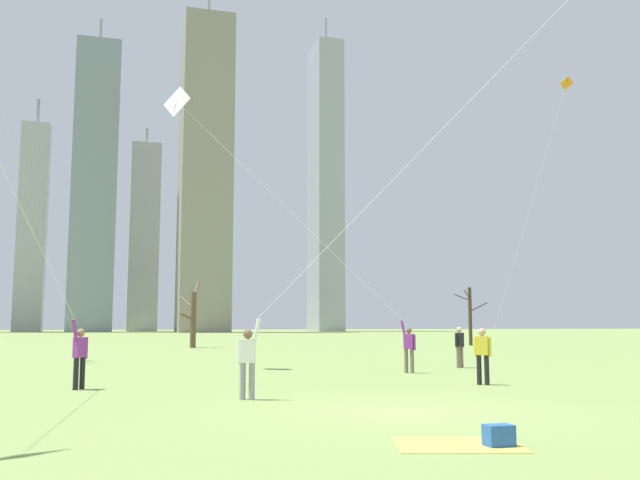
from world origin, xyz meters
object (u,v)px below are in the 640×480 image
object	(u,v)px
bare_tree_left_of_center	(193,316)
bare_tree_rightmost	(470,315)
picnic_spot	(481,439)
distant_kite_drifting_left_orange	(558,115)
kite_flyer_midfield_right_white	(342,275)
kite_flyer_midfield_left_blue	(355,243)
bystander_strolling_midfield	(482,353)
bystander_far_off_by_trees	(460,345)
kite_flyer_foreground_left_green	(34,255)

from	to	relation	value
bare_tree_left_of_center	bare_tree_rightmost	distance (m)	22.33
bare_tree_rightmost	picnic_spot	bearing A→B (deg)	-118.29
distant_kite_drifting_left_orange	bare_tree_left_of_center	bearing A→B (deg)	136.13
kite_flyer_midfield_right_white	bare_tree_left_of_center	bearing A→B (deg)	95.02
bare_tree_rightmost	kite_flyer_midfield_left_blue	bearing A→B (deg)	-121.97
picnic_spot	bare_tree_rightmost	size ratio (longest dim) A/B	0.45
bystander_strolling_midfield	bare_tree_left_of_center	world-z (taller)	bare_tree_left_of_center
bare_tree_left_of_center	distant_kite_drifting_left_orange	bearing A→B (deg)	-43.87
kite_flyer_midfield_left_blue	bystander_far_off_by_trees	distance (m)	13.11
bystander_strolling_midfield	bare_tree_left_of_center	distance (m)	34.60
bystander_far_off_by_trees	bare_tree_left_of_center	size ratio (longest dim) A/B	0.33
bare_tree_left_of_center	kite_flyer_midfield_left_blue	bearing A→B (deg)	-90.28
kite_flyer_midfield_left_blue	distant_kite_drifting_left_orange	world-z (taller)	kite_flyer_midfield_left_blue
kite_flyer_midfield_left_blue	picnic_spot	bearing A→B (deg)	-92.78
kite_flyer_midfield_right_white	picnic_spot	world-z (taller)	kite_flyer_midfield_right_white
distant_kite_drifting_left_orange	bare_tree_rightmost	bearing A→B (deg)	79.16
kite_flyer_midfield_left_blue	bystander_strolling_midfield	xyz separation A→B (m)	(4.84, 2.74, -2.76)
kite_flyer_foreground_left_green	distant_kite_drifting_left_orange	distance (m)	32.81
kite_flyer_foreground_left_green	kite_flyer_midfield_left_blue	xyz separation A→B (m)	(7.35, -2.55, 0.26)
kite_flyer_midfield_right_white	bare_tree_rightmost	size ratio (longest dim) A/B	2.44
distant_kite_drifting_left_orange	kite_flyer_foreground_left_green	bearing A→B (deg)	-148.60
kite_flyer_midfield_left_blue	distant_kite_drifting_left_orange	bearing A→B (deg)	44.35
bystander_far_off_by_trees	kite_flyer_foreground_left_green	bearing A→B (deg)	-153.81
kite_flyer_foreground_left_green	picnic_spot	size ratio (longest dim) A/B	5.80
kite_flyer_foreground_left_green	bystander_far_off_by_trees	size ratio (longest dim) A/B	7.59
kite_flyer_midfield_left_blue	bystander_far_off_by_trees	size ratio (longest dim) A/B	10.18
bystander_far_off_by_trees	bare_tree_rightmost	bearing A→B (deg)	60.73
bystander_far_off_by_trees	bare_tree_left_of_center	distance (m)	28.06
kite_flyer_foreground_left_green	bare_tree_rightmost	bearing A→B (deg)	48.29
kite_flyer_midfield_left_blue	picnic_spot	world-z (taller)	kite_flyer_midfield_left_blue
kite_flyer_foreground_left_green	picnic_spot	xyz separation A→B (m)	(7.05, -8.87, -3.31)
kite_flyer_midfield_left_blue	bare_tree_rightmost	world-z (taller)	kite_flyer_midfield_left_blue
bystander_strolling_midfield	distant_kite_drifting_left_orange	distance (m)	25.13
picnic_spot	bare_tree_left_of_center	bearing A→B (deg)	89.36
bystander_far_off_by_trees	bare_tree_rightmost	size ratio (longest dim) A/B	0.34
bystander_strolling_midfield	bare_tree_left_of_center	bearing A→B (deg)	97.74
kite_flyer_foreground_left_green	kite_flyer_midfield_right_white	bearing A→B (deg)	33.19
kite_flyer_midfield_right_white	bystander_strolling_midfield	xyz separation A→B (m)	(2.21, -6.34, -2.63)
kite_flyer_midfield_left_blue	bystander_strolling_midfield	bearing A→B (deg)	29.53
kite_flyer_foreground_left_green	bare_tree_left_of_center	world-z (taller)	kite_flyer_foreground_left_green
kite_flyer_midfield_right_white	bare_tree_rightmost	xyz separation A→B (m)	(19.85, 26.94, -1.06)
distant_kite_drifting_left_orange	bystander_strolling_midfield	bearing A→B (deg)	-131.86
bystander_far_off_by_trees	picnic_spot	distance (m)	18.36
kite_flyer_midfield_right_white	bare_tree_rightmost	distance (m)	33.48
bare_tree_left_of_center	bystander_strolling_midfield	bearing A→B (deg)	-82.26
kite_flyer_midfield_left_blue	picnic_spot	xyz separation A→B (m)	(-0.31, -6.32, -3.57)
kite_flyer_foreground_left_green	kite_flyer_midfield_right_white	distance (m)	11.93
bare_tree_rightmost	kite_flyer_midfield_right_white	bearing A→B (deg)	-126.38
kite_flyer_foreground_left_green	bare_tree_rightmost	size ratio (longest dim) A/B	2.61
bystander_far_off_by_trees	bystander_strolling_midfield	xyz separation A→B (m)	(-3.10, -7.33, 0.00)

